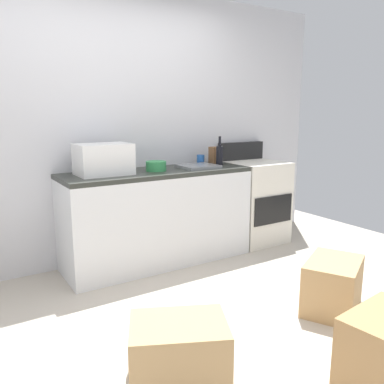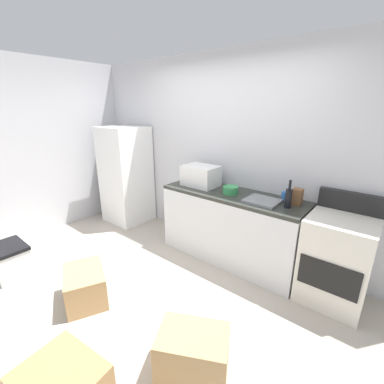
{
  "view_description": "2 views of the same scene",
  "coord_description": "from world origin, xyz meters",
  "px_view_note": "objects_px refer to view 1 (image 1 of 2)",
  "views": [
    {
      "loc": [
        -1.38,
        -2.08,
        1.43
      ],
      "look_at": [
        0.42,
        0.78,
        0.75
      ],
      "focal_mm": 36.89,
      "sensor_mm": 36.0,
      "label": 1
    },
    {
      "loc": [
        1.84,
        -1.47,
        1.91
      ],
      "look_at": [
        0.06,
        0.71,
        0.99
      ],
      "focal_mm": 24.4,
      "sensor_mm": 36.0,
      "label": 2
    }
  ],
  "objects_px": {
    "stove_oven": "(254,200)",
    "mixing_bowl": "(156,166)",
    "coffee_mug": "(201,160)",
    "microwave": "(103,159)",
    "cardboard_box_large": "(179,352)",
    "cardboard_box_medium": "(333,285)",
    "wine_bottle": "(220,155)",
    "knife_block": "(215,155)"
  },
  "relations": [
    {
      "from": "microwave",
      "to": "coffee_mug",
      "type": "bearing_deg",
      "value": 6.57
    },
    {
      "from": "cardboard_box_medium",
      "to": "stove_oven",
      "type": "bearing_deg",
      "value": 69.29
    },
    {
      "from": "stove_oven",
      "to": "mixing_bowl",
      "type": "distance_m",
      "value": 1.33
    },
    {
      "from": "microwave",
      "to": "cardboard_box_medium",
      "type": "height_order",
      "value": "microwave"
    },
    {
      "from": "microwave",
      "to": "cardboard_box_large",
      "type": "xyz_separation_m",
      "value": [
        -0.22,
        -1.65,
        -0.86
      ]
    },
    {
      "from": "wine_bottle",
      "to": "knife_block",
      "type": "height_order",
      "value": "wine_bottle"
    },
    {
      "from": "knife_block",
      "to": "cardboard_box_medium",
      "type": "distance_m",
      "value": 1.84
    },
    {
      "from": "cardboard_box_large",
      "to": "wine_bottle",
      "type": "bearing_deg",
      "value": 48.18
    },
    {
      "from": "wine_bottle",
      "to": "cardboard_box_medium",
      "type": "xyz_separation_m",
      "value": [
        -0.06,
        -1.51,
        -0.82
      ]
    },
    {
      "from": "wine_bottle",
      "to": "knife_block",
      "type": "xyz_separation_m",
      "value": [
        0.04,
        0.14,
        -0.02
      ]
    },
    {
      "from": "microwave",
      "to": "cardboard_box_medium",
      "type": "distance_m",
      "value": 2.12
    },
    {
      "from": "wine_bottle",
      "to": "microwave",
      "type": "bearing_deg",
      "value": 176.78
    },
    {
      "from": "stove_oven",
      "to": "knife_block",
      "type": "xyz_separation_m",
      "value": [
        -0.48,
        0.09,
        0.52
      ]
    },
    {
      "from": "knife_block",
      "to": "cardboard_box_large",
      "type": "bearing_deg",
      "value": -130.24
    },
    {
      "from": "wine_bottle",
      "to": "coffee_mug",
      "type": "xyz_separation_m",
      "value": [
        -0.1,
        0.19,
        -0.06
      ]
    },
    {
      "from": "stove_oven",
      "to": "coffee_mug",
      "type": "distance_m",
      "value": 0.81
    },
    {
      "from": "coffee_mug",
      "to": "knife_block",
      "type": "xyz_separation_m",
      "value": [
        0.15,
        -0.05,
        0.04
      ]
    },
    {
      "from": "microwave",
      "to": "knife_block",
      "type": "xyz_separation_m",
      "value": [
        1.25,
        0.08,
        -0.05
      ]
    },
    {
      "from": "stove_oven",
      "to": "knife_block",
      "type": "bearing_deg",
      "value": 169.06
    },
    {
      "from": "cardboard_box_large",
      "to": "microwave",
      "type": "bearing_deg",
      "value": 82.59
    },
    {
      "from": "coffee_mug",
      "to": "cardboard_box_medium",
      "type": "xyz_separation_m",
      "value": [
        0.04,
        -1.7,
        -0.76
      ]
    },
    {
      "from": "wine_bottle",
      "to": "cardboard_box_medium",
      "type": "relative_size",
      "value": 0.59
    },
    {
      "from": "wine_bottle",
      "to": "cardboard_box_medium",
      "type": "bearing_deg",
      "value": -92.38
    },
    {
      "from": "stove_oven",
      "to": "knife_block",
      "type": "relative_size",
      "value": 6.11
    },
    {
      "from": "microwave",
      "to": "mixing_bowl",
      "type": "xyz_separation_m",
      "value": [
        0.49,
        -0.04,
        -0.09
      ]
    },
    {
      "from": "microwave",
      "to": "knife_block",
      "type": "distance_m",
      "value": 1.25
    },
    {
      "from": "stove_oven",
      "to": "cardboard_box_medium",
      "type": "relative_size",
      "value": 2.17
    },
    {
      "from": "cardboard_box_medium",
      "to": "cardboard_box_large",
      "type": "bearing_deg",
      "value": -176.65
    },
    {
      "from": "wine_bottle",
      "to": "cardboard_box_medium",
      "type": "height_order",
      "value": "wine_bottle"
    },
    {
      "from": "microwave",
      "to": "cardboard_box_large",
      "type": "height_order",
      "value": "microwave"
    },
    {
      "from": "microwave",
      "to": "wine_bottle",
      "type": "xyz_separation_m",
      "value": [
        1.2,
        -0.07,
        -0.03
      ]
    },
    {
      "from": "stove_oven",
      "to": "microwave",
      "type": "distance_m",
      "value": 1.82
    },
    {
      "from": "knife_block",
      "to": "mixing_bowl",
      "type": "bearing_deg",
      "value": -171.18
    },
    {
      "from": "coffee_mug",
      "to": "cardboard_box_large",
      "type": "distance_m",
      "value": 2.35
    },
    {
      "from": "coffee_mug",
      "to": "mixing_bowl",
      "type": "xyz_separation_m",
      "value": [
        -0.61,
        -0.17,
        -0.0
      ]
    },
    {
      "from": "wine_bottle",
      "to": "coffee_mug",
      "type": "bearing_deg",
      "value": 117.77
    },
    {
      "from": "stove_oven",
      "to": "wine_bottle",
      "type": "relative_size",
      "value": 3.67
    },
    {
      "from": "stove_oven",
      "to": "coffee_mug",
      "type": "height_order",
      "value": "stove_oven"
    },
    {
      "from": "mixing_bowl",
      "to": "coffee_mug",
      "type": "bearing_deg",
      "value": 15.5
    },
    {
      "from": "microwave",
      "to": "wine_bottle",
      "type": "relative_size",
      "value": 1.53
    },
    {
      "from": "mixing_bowl",
      "to": "cardboard_box_large",
      "type": "xyz_separation_m",
      "value": [
        -0.71,
        -1.61,
        -0.77
      ]
    },
    {
      "from": "mixing_bowl",
      "to": "cardboard_box_large",
      "type": "bearing_deg",
      "value": -113.66
    }
  ]
}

